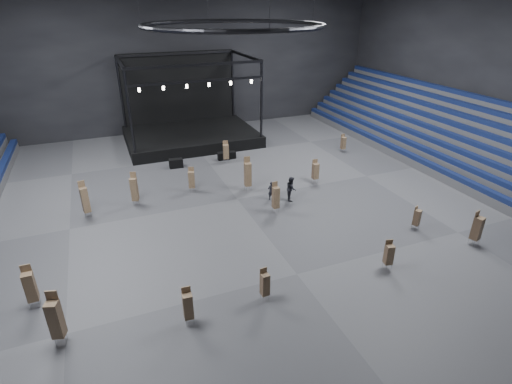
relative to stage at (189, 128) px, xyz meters
name	(u,v)px	position (x,y,z in m)	size (l,w,h in m)	color
floor	(237,199)	(0.00, -16.24, -1.45)	(50.00, 50.00, 0.00)	#4A4A4C
wall_back	(175,53)	(0.00, 4.76, 7.55)	(50.00, 0.20, 18.00)	black
wall_front	(490,229)	(0.00, -37.24, 7.55)	(50.00, 0.20, 18.00)	black
wall_right	(492,66)	(25.00, -16.24, 7.55)	(0.20, 42.00, 18.00)	black
bleachers_right	(457,144)	(22.94, -16.24, 0.28)	(7.20, 40.00, 6.40)	#4C4C4F
stage	(189,128)	(0.00, 0.00, 0.00)	(14.00, 10.00, 9.20)	black
truss_ring	(233,25)	(0.00, -16.24, 11.55)	(12.30, 12.30, 5.15)	black
flight_case_left	(176,163)	(-3.19, -7.68, -1.02)	(1.28, 0.64, 0.85)	black
flight_case_mid	(224,156)	(1.66, -7.39, -1.07)	(1.15, 0.57, 0.77)	black
flight_case_right	(230,155)	(2.40, -7.34, -1.10)	(1.06, 0.53, 0.71)	black
chair_stack_0	(343,143)	(14.00, -9.93, -0.42)	(0.43, 0.43, 1.93)	silver
chair_stack_1	(134,189)	(-7.67, -14.13, -0.08)	(0.62, 0.62, 2.70)	silver
chair_stack_2	(389,254)	(5.26, -28.22, -0.41)	(0.55, 0.55, 1.92)	silver
chair_stack_3	(248,174)	(1.39, -14.96, 0.06)	(0.59, 0.59, 2.96)	silver
chair_stack_4	(55,318)	(-12.63, -27.22, 0.03)	(0.68, 0.68, 2.88)	silver
chair_stack_5	(226,151)	(1.66, -8.22, -0.28)	(0.60, 0.60, 2.18)	silver
chair_stack_6	(188,305)	(-6.77, -28.22, -0.32)	(0.49, 0.49, 2.12)	silver
chair_stack_7	(265,284)	(-2.61, -28.01, -0.42)	(0.45, 0.45, 1.95)	silver
chair_stack_8	(30,286)	(-14.00, -24.00, -0.14)	(0.53, 0.53, 2.50)	silver
chair_stack_9	(417,217)	(10.05, -25.23, -0.51)	(0.54, 0.54, 1.75)	silver
chair_stack_10	(276,197)	(1.97, -19.32, -0.19)	(0.49, 0.49, 2.46)	silver
chair_stack_11	(477,228)	(12.20, -28.22, -0.17)	(0.67, 0.67, 2.42)	silver
chair_stack_12	(85,199)	(-11.23, -14.76, -0.02)	(0.59, 0.59, 2.83)	silver
chair_stack_13	(315,171)	(7.39, -15.71, -0.31)	(0.52, 0.52, 2.14)	silver
chair_stack_14	(192,179)	(-3.03, -13.48, -0.30)	(0.62, 0.62, 2.15)	silver
man_center	(271,191)	(2.52, -17.24, -0.68)	(0.56, 0.37, 1.54)	black
crew_member	(291,188)	(3.98, -17.88, -0.47)	(0.96, 0.74, 1.97)	black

